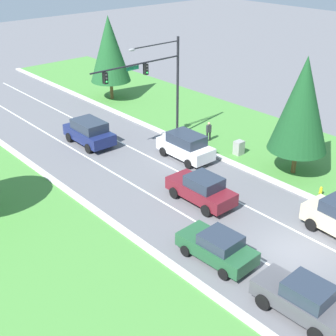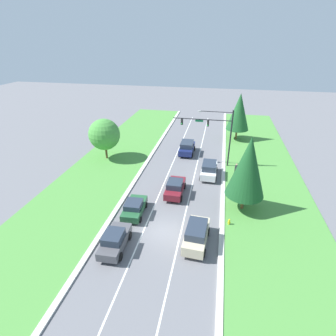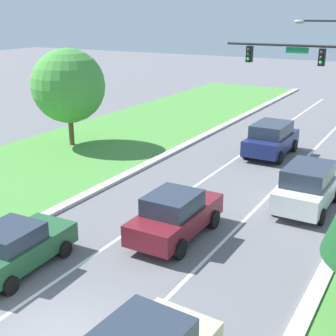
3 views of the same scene
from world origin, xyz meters
name	(u,v)px [view 3 (image 3 of 3)]	position (x,y,z in m)	size (l,w,h in m)	color
lane_stripe_inner_left	(2,318)	(-1.80, 0.00, 0.00)	(0.14, 81.00, 0.01)	white
burgundy_sedan	(175,215)	(0.04, 6.86, 0.93)	(2.10, 4.61, 1.85)	maroon
white_suv	(308,186)	(3.69, 12.19, 1.03)	(2.21, 4.55, 2.01)	white
navy_suv	(271,139)	(-0.24, 19.24, 1.04)	(2.31, 4.69, 2.01)	navy
forest_sedan	(15,247)	(-3.48, 2.17, 0.80)	(2.22, 4.26, 1.60)	#235633
oak_near_left_tree	(68,86)	(-12.08, 14.90, 3.88)	(4.63, 4.63, 6.20)	brown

